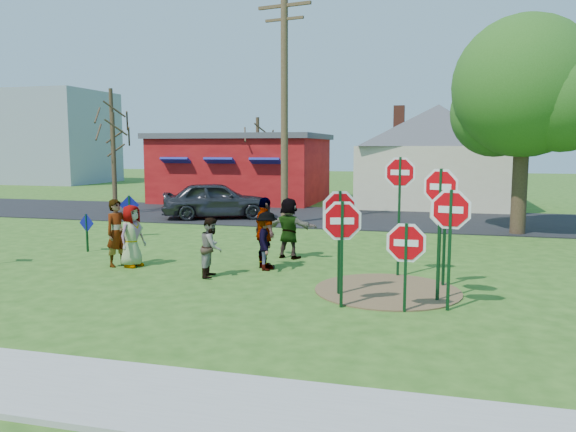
# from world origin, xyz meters

# --- Properties ---
(ground) EXTENTS (120.00, 120.00, 0.00)m
(ground) POSITION_xyz_m (0.00, 0.00, 0.00)
(ground) COLOR #2B5418
(ground) RESTS_ON ground
(sidewalk) EXTENTS (22.00, 1.80, 0.08)m
(sidewalk) POSITION_xyz_m (0.00, -7.20, 0.04)
(sidewalk) COLOR #9E9E99
(sidewalk) RESTS_ON ground
(road) EXTENTS (120.00, 7.50, 0.04)m
(road) POSITION_xyz_m (0.00, 11.50, 0.02)
(road) COLOR black
(road) RESTS_ON ground
(dirt_patch) EXTENTS (3.20, 3.20, 0.03)m
(dirt_patch) POSITION_xyz_m (4.50, -1.00, 0.01)
(dirt_patch) COLOR brown
(dirt_patch) RESTS_ON ground
(red_building) EXTENTS (9.40, 7.69, 3.90)m
(red_building) POSITION_xyz_m (-5.50, 17.99, 1.97)
(red_building) COLOR maroon
(red_building) RESTS_ON ground
(cream_house) EXTENTS (9.40, 9.40, 6.50)m
(cream_house) POSITION_xyz_m (5.50, 18.00, 2.92)
(cream_house) COLOR beige
(cream_house) RESTS_ON ground
(distant_building) EXTENTS (10.00, 8.00, 8.00)m
(distant_building) POSITION_xyz_m (-28.00, 30.00, 4.00)
(distant_building) COLOR #8C939E
(distant_building) RESTS_ON ground
(stop_sign_a) EXTENTS (1.02, 0.32, 2.25)m
(stop_sign_a) POSITION_xyz_m (3.72, -2.50, 1.54)
(stop_sign_a) COLOR #0E3518
(stop_sign_a) RESTS_ON ground
(stop_sign_b) EXTENTS (1.01, 0.10, 3.05)m
(stop_sign_b) POSITION_xyz_m (4.62, 0.50, 2.24)
(stop_sign_b) COLOR #0E3518
(stop_sign_b) RESTS_ON ground
(stop_sign_c) EXTENTS (0.94, 0.40, 2.86)m
(stop_sign_c) POSITION_xyz_m (5.56, -1.57, 2.02)
(stop_sign_c) COLOR #0E3518
(stop_sign_c) RESTS_ON ground
(stop_sign_d) EXTENTS (0.93, 0.32, 2.21)m
(stop_sign_d) POSITION_xyz_m (5.68, -0.25, 1.57)
(stop_sign_d) COLOR #0E3518
(stop_sign_d) RESTS_ON ground
(stop_sign_e) EXTENTS (1.03, 0.07, 1.86)m
(stop_sign_e) POSITION_xyz_m (4.95, -2.50, 1.23)
(stop_sign_e) COLOR #0E3518
(stop_sign_e) RESTS_ON ground
(stop_sign_f) EXTENTS (1.03, 0.19, 2.49)m
(stop_sign_f) POSITION_xyz_m (5.75, -2.19, 1.78)
(stop_sign_f) COLOR #0E3518
(stop_sign_f) RESTS_ON ground
(stop_sign_g) EXTENTS (0.92, 0.50, 2.38)m
(stop_sign_g) POSITION_xyz_m (3.52, -1.59, 1.65)
(stop_sign_g) COLOR #0E3518
(stop_sign_g) RESTS_ON ground
(blue_diamond_c) EXTENTS (0.56, 0.13, 1.16)m
(blue_diamond_c) POSITION_xyz_m (-4.69, 1.42, 0.72)
(blue_diamond_c) COLOR #0E3518
(blue_diamond_c) RESTS_ON ground
(blue_diamond_d) EXTENTS (0.68, 0.20, 1.48)m
(blue_diamond_d) POSITION_xyz_m (-4.92, 4.28, 0.92)
(blue_diamond_d) COLOR #0E3518
(blue_diamond_d) RESTS_ON ground
(person_a) EXTENTS (0.71, 0.91, 1.65)m
(person_a) POSITION_xyz_m (-2.25, -0.15, 0.82)
(person_a) COLOR #35467D
(person_a) RESTS_ON ground
(person_b) EXTENTS (0.64, 0.77, 1.79)m
(person_b) POSITION_xyz_m (-2.66, -0.19, 0.89)
(person_b) COLOR #2D7F6E
(person_b) RESTS_ON ground
(person_c) EXTENTS (0.64, 0.78, 1.46)m
(person_c) POSITION_xyz_m (0.23, -0.69, 0.73)
(person_c) COLOR brown
(person_c) RESTS_ON ground
(person_d) EXTENTS (0.77, 1.08, 1.52)m
(person_d) POSITION_xyz_m (1.31, 0.36, 0.76)
(person_d) COLOR #303035
(person_d) RESTS_ON ground
(person_e) EXTENTS (1.04, 1.15, 1.87)m
(person_e) POSITION_xyz_m (1.23, 0.47, 0.94)
(person_e) COLOR #422B52
(person_e) RESTS_ON ground
(person_f) EXTENTS (1.68, 0.89, 1.73)m
(person_f) POSITION_xyz_m (1.47, 2.02, 0.87)
(person_f) COLOR #194B1F
(person_f) RESTS_ON ground
(suv) EXTENTS (5.08, 3.56, 1.61)m
(suv) POSITION_xyz_m (-3.84, 9.75, 0.84)
(suv) COLOR #2F3035
(suv) RESTS_ON road
(utility_pole) EXTENTS (2.25, 0.54, 9.28)m
(utility_pole) POSITION_xyz_m (-0.50, 8.81, 4.88)
(utility_pole) COLOR #4C3823
(utility_pole) RESTS_ON ground
(leafy_tree) EXTENTS (5.47, 4.99, 7.77)m
(leafy_tree) POSITION_xyz_m (8.50, 8.38, 5.00)
(leafy_tree) COLOR #382819
(leafy_tree) RESTS_ON ground
(bare_tree_west) EXTENTS (1.80, 1.80, 5.88)m
(bare_tree_west) POSITION_xyz_m (-9.39, 10.52, 3.80)
(bare_tree_west) COLOR #382819
(bare_tree_west) RESTS_ON ground
(bare_tree_east) EXTENTS (1.80, 1.80, 4.69)m
(bare_tree_east) POSITION_xyz_m (-3.58, 14.84, 3.03)
(bare_tree_east) COLOR #382819
(bare_tree_east) RESTS_ON ground
(bare_tree_mid) EXTENTS (1.80, 1.80, 4.73)m
(bare_tree_mid) POSITION_xyz_m (-8.95, 9.89, 3.06)
(bare_tree_mid) COLOR #382819
(bare_tree_mid) RESTS_ON ground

